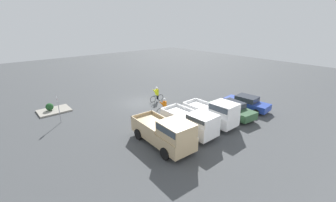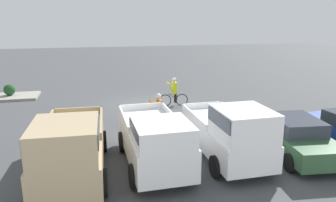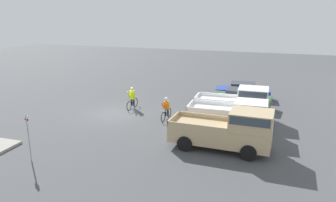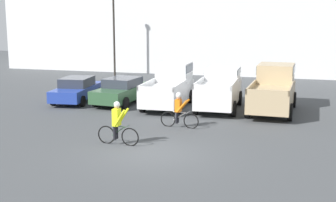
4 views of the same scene
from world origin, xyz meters
name	(u,v)px [view 2 (image 2 of 4)]	position (x,y,z in m)	size (l,w,h in m)	color
ground_plane	(145,104)	(0.00, 0.00, 0.00)	(80.00, 80.00, 0.00)	#424447
sedan_1	(294,136)	(-4.55, 8.71, 0.75)	(2.36, 4.77, 1.49)	#2D5133
pickup_truck_0	(230,132)	(-1.77, 8.82, 1.17)	(2.22, 5.07, 2.31)	white
pickup_truck_1	(155,140)	(1.04, 8.77, 1.10)	(2.25, 4.94, 2.10)	white
pickup_truck_2	(71,146)	(3.86, 9.04, 1.22)	(2.40, 5.62, 2.37)	tan
cyclist_0	(158,109)	(-0.02, 4.04, 0.85)	(1.82, 0.48, 1.65)	black
cyclist_1	(174,92)	(-1.65, 0.67, 0.87)	(1.77, 0.48, 1.76)	black
curb_island	(15,97)	(8.28, -3.67, 0.07)	(3.00, 2.21, 0.15)	gray
shrub	(9,90)	(8.60, -3.83, 0.52)	(0.74, 0.74, 0.74)	#1E4C23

